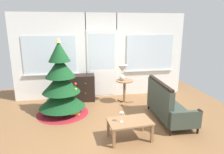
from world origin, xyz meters
name	(u,v)px	position (x,y,z in m)	size (l,w,h in m)	color
ground_plane	(114,126)	(0.00, 0.00, 0.00)	(6.76, 6.76, 0.00)	brown
back_wall_with_door	(102,56)	(0.00, 2.08, 1.28)	(5.20, 0.14, 2.55)	white
christmas_tree	(61,87)	(-1.17, 0.92, 0.71)	(1.31, 1.31, 1.92)	#4C331E
dresser_cabinet	(79,88)	(-0.71, 1.79, 0.39)	(0.92, 0.48, 0.78)	black
settee_sofa	(167,105)	(1.27, 0.10, 0.38)	(0.76, 1.53, 0.96)	black
side_table	(124,87)	(0.56, 1.35, 0.48)	(0.50, 0.48, 0.67)	#8E6642
table_lamp	(122,70)	(0.50, 1.39, 0.96)	(0.28, 0.28, 0.44)	silver
coffee_table	(130,123)	(0.21, -0.56, 0.34)	(0.88, 0.59, 0.39)	#8E6642
wine_glass	(122,115)	(0.04, -0.57, 0.53)	(0.08, 0.08, 0.20)	silver
gift_box	(75,111)	(-0.85, 0.77, 0.11)	(0.23, 0.20, 0.23)	#D8C64C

